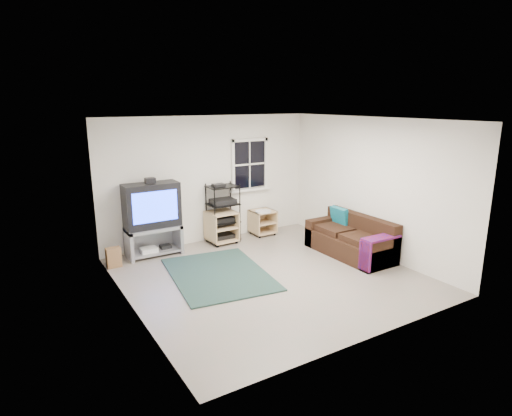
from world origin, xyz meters
TOP-DOWN VIEW (x-y plane):
  - room at (0.95, 2.27)m, footprint 4.60×4.62m
  - tv_unit at (-1.33, 2.02)m, footprint 1.02×0.51m
  - av_rack at (0.18, 2.06)m, footprint 0.62×0.45m
  - side_table_left at (0.11, 2.05)m, footprint 0.58×0.58m
  - side_table_right at (1.14, 2.06)m, footprint 0.49×0.52m
  - sofa at (1.91, 0.06)m, footprint 0.80×1.80m
  - shag_rug at (-0.71, 0.50)m, footprint 1.80×2.30m
  - paper_bag at (-2.15, 1.78)m, footprint 0.25×0.17m

SIDE VIEW (x-z plane):
  - shag_rug at x=-0.71m, z-range 0.00..0.02m
  - paper_bag at x=-2.15m, z-range 0.00..0.36m
  - sofa at x=1.91m, z-range -0.12..0.70m
  - side_table_right at x=1.14m, z-range 0.03..0.60m
  - side_table_left at x=0.11m, z-range 0.02..0.68m
  - av_rack at x=0.18m, z-range -0.08..1.15m
  - tv_unit at x=-1.33m, z-range 0.07..1.58m
  - room at x=0.95m, z-range -0.82..3.78m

